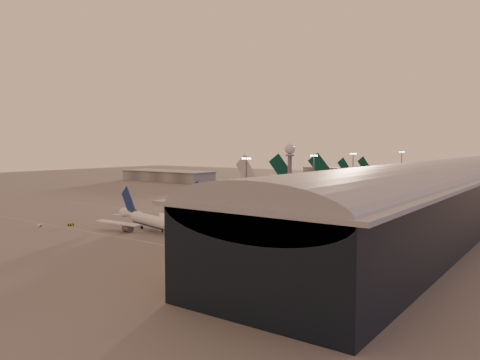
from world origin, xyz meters
The scene contains 27 objects.
ground centered at (0.00, 0.00, 0.00)m, with size 700.00×700.00×0.00m, color #4C4A4A.
taxiway_markings centered at (30.00, 56.00, 0.01)m, with size 180.00×185.25×0.02m.
terminal centered at (107.88, 110.09, 10.52)m, with size 57.00×362.00×23.04m.
hangar centered at (-120.00, 140.00, 4.32)m, with size 82.00×27.00×8.50m.
radar_tower centered at (5.00, 120.00, 20.95)m, with size 6.40×6.40×31.10m.
mast_a centered at (58.00, 0.00, 13.74)m, with size 3.60×0.56×25.00m.
mast_b centered at (55.00, 55.00, 13.74)m, with size 3.60×0.56×25.00m.
mast_c centered at (50.00, 110.00, 13.74)m, with size 3.60×0.56×25.00m.
mast_d centered at (48.00, 200.00, 13.74)m, with size 3.60×0.56×25.00m.
distant_horizon centered at (2.62, 325.14, 3.89)m, with size 165.00×37.50×9.00m.
narrowbody_near centered at (31.11, -20.77, 2.80)m, with size 34.80×27.45×13.83m.
narrowbody_mid centered at (34.65, 16.24, 2.79)m, with size 35.22×28.04×13.75m.
widebody_white centered at (23.39, 77.11, 4.09)m, with size 65.94×52.23×23.59m.
greentail_a centered at (14.46, 136.16, 4.14)m, with size 64.58×51.94×23.47m.
greentail_b centered at (26.03, 172.59, 4.18)m, with size 64.04×51.12×23.66m.
greentail_c centered at (11.94, 225.20, 3.36)m, with size 51.59×41.21×19.01m.
greentail_d centered at (13.86, 264.27, 3.41)m, with size 52.40×41.88×19.28m.
gsv_truck_a centered at (-2.35, -39.55, 1.01)m, with size 5.21×3.04×1.98m.
gsv_tug_near centered at (3.91, -31.62, 0.50)m, with size 2.27×3.51×0.96m.
gsv_catering_a centered at (50.80, -19.90, 2.08)m, with size 5.19×2.67×4.16m.
gsv_tug_mid centered at (-7.25, 7.33, 0.46)m, with size 3.68×3.24×0.90m.
gsv_truck_b centered at (60.94, 32.67, 1.12)m, with size 5.75×4.00×2.19m.
gsv_truck_c centered at (-2.57, 66.16, 1.20)m, with size 5.46×5.70×2.35m.
gsv_catering_b centered at (68.47, 74.03, 2.03)m, with size 5.38×3.67×4.05m.
gsv_tug_far centered at (7.48, 90.04, 0.52)m, with size 3.86×4.05×1.00m.
gsv_truck_d centered at (-9.14, 125.46, 1.11)m, with size 2.28×5.50×2.18m.
gsv_tug_hangar centered at (40.61, 156.43, 0.50)m, with size 3.93×3.37×0.96m.
Camera 1 is at (149.70, -128.49, 28.38)m, focal length 35.00 mm.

